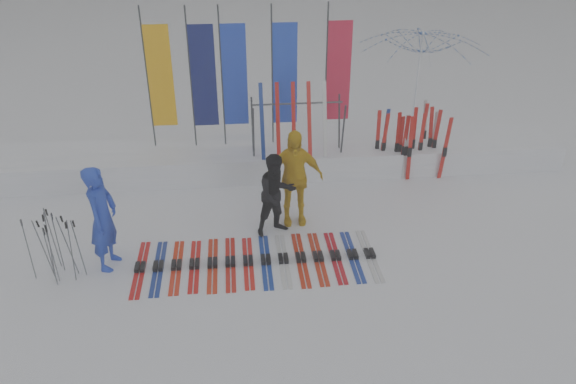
{
  "coord_description": "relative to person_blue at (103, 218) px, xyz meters",
  "views": [
    {
      "loc": [
        -0.73,
        -7.48,
        6.0
      ],
      "look_at": [
        0.2,
        1.6,
        1.0
      ],
      "focal_mm": 35.0,
      "sensor_mm": 36.0,
      "label": 1
    }
  ],
  "objects": [
    {
      "name": "ground",
      "position": [
        3.06,
        -1.04,
        -0.97
      ],
      "size": [
        120.0,
        120.0,
        0.0
      ],
      "primitive_type": "plane",
      "color": "white",
      "rests_on": "ground"
    },
    {
      "name": "snow_bank",
      "position": [
        3.06,
        3.56,
        -0.67
      ],
      "size": [
        14.0,
        1.6,
        0.6
      ],
      "primitive_type": "cube",
      "color": "white",
      "rests_on": "ground"
    },
    {
      "name": "person_blue",
      "position": [
        0.0,
        0.0,
        0.0
      ],
      "size": [
        0.61,
        0.79,
        1.95
      ],
      "primitive_type": "imported",
      "rotation": [
        0.0,
        0.0,
        1.35
      ],
      "color": "#1F39B8",
      "rests_on": "ground"
    },
    {
      "name": "person_black",
      "position": [
        3.06,
        0.79,
        -0.15
      ],
      "size": [
        0.98,
        0.88,
        1.65
      ],
      "primitive_type": "imported",
      "rotation": [
        0.0,
        0.0,
        0.39
      ],
      "color": "black",
      "rests_on": "ground"
    },
    {
      "name": "person_yellow",
      "position": [
        3.43,
        1.15,
        0.02
      ],
      "size": [
        1.16,
        0.48,
        1.98
      ],
      "primitive_type": "imported",
      "rotation": [
        0.0,
        0.0,
        0.0
      ],
      "color": "gold",
      "rests_on": "ground"
    },
    {
      "name": "tent_canopy",
      "position": [
        7.14,
        5.2,
        0.5
      ],
      "size": [
        3.5,
        3.56,
        2.94
      ],
      "primitive_type": "imported",
      "rotation": [
        0.0,
        0.0,
        -0.1
      ],
      "color": "white",
      "rests_on": "ground"
    },
    {
      "name": "ski_row",
      "position": [
        2.62,
        -0.2,
        -0.94
      ],
      "size": [
        4.32,
        1.7,
        0.07
      ],
      "color": "red",
      "rests_on": "ground"
    },
    {
      "name": "pole_cluster",
      "position": [
        -0.79,
        -0.28,
        -0.37
      ],
      "size": [
        0.87,
        0.63,
        1.25
      ],
      "color": "#595B60",
      "rests_on": "ground"
    },
    {
      "name": "feather_flags",
      "position": [
        2.59,
        3.84,
        1.27
      ],
      "size": [
        4.6,
        0.13,
        3.2
      ],
      "color": "#383A3F",
      "rests_on": "ground"
    },
    {
      "name": "ski_rack",
      "position": [
        3.74,
        3.16,
        0.41
      ],
      "size": [
        2.04,
        0.8,
        1.23
      ],
      "color": "#383A3F",
      "rests_on": "ground"
    },
    {
      "name": "upright_skis",
      "position": [
        6.4,
        3.08,
        -0.2
      ],
      "size": [
        1.51,
        1.08,
        1.59
      ],
      "color": "red",
      "rests_on": "ground"
    }
  ]
}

